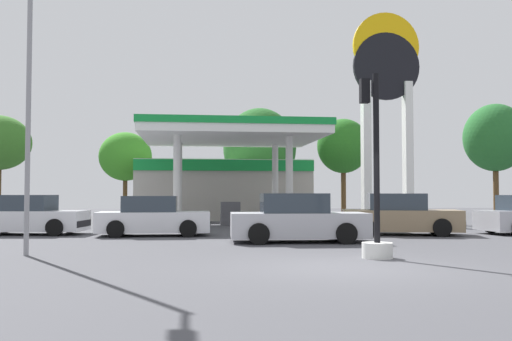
% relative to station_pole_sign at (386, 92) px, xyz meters
% --- Properties ---
extents(ground_plane, '(90.00, 90.00, 0.00)m').
position_rel_station_pole_sign_xyz_m(ground_plane, '(-6.83, -16.60, -6.70)').
color(ground_plane, '#47474C').
rests_on(ground_plane, ground).
extents(gas_station, '(9.80, 13.01, 4.66)m').
position_rel_station_pole_sign_xyz_m(gas_station, '(-8.08, 4.12, -4.50)').
color(gas_station, '#ADA89E').
rests_on(gas_station, ground).
extents(station_pole_sign, '(3.47, 0.56, 10.79)m').
position_rel_station_pole_sign_xyz_m(station_pole_sign, '(0.00, 0.00, 0.00)').
color(station_pole_sign, white).
rests_on(station_pole_sign, ground).
extents(car_0, '(4.26, 2.08, 1.50)m').
position_rel_station_pole_sign_xyz_m(car_0, '(-6.67, -10.59, -6.02)').
color(car_0, black).
rests_on(car_0, ground).
extents(car_1, '(3.95, 1.85, 1.41)m').
position_rel_station_pole_sign_xyz_m(car_1, '(-11.25, -7.46, -6.06)').
color(car_1, black).
rests_on(car_1, ground).
extents(car_2, '(4.20, 2.22, 1.44)m').
position_rel_station_pole_sign_xyz_m(car_2, '(-15.81, -6.30, -6.05)').
color(car_2, black).
rests_on(car_2, ground).
extents(car_3, '(4.46, 2.69, 1.49)m').
position_rel_station_pole_sign_xyz_m(car_3, '(-2.40, -7.97, -6.02)').
color(car_3, black).
rests_on(car_3, ground).
extents(traffic_signal_1, '(0.71, 0.71, 4.29)m').
position_rel_station_pole_sign_xyz_m(traffic_signal_1, '(-5.70, -15.07, -5.52)').
color(traffic_signal_1, silver).
rests_on(traffic_signal_1, ground).
extents(tree_1, '(3.30, 3.30, 5.37)m').
position_rel_station_pole_sign_xyz_m(tree_1, '(-14.03, 8.58, -2.88)').
color(tree_1, brown).
rests_on(tree_1, ground).
extents(tree_2, '(4.74, 4.74, 7.05)m').
position_rel_station_pole_sign_xyz_m(tree_2, '(-5.47, 8.64, -2.26)').
color(tree_2, brown).
rests_on(tree_2, ground).
extents(tree_3, '(3.42, 3.42, 6.41)m').
position_rel_station_pole_sign_xyz_m(tree_3, '(0.03, 8.37, -2.10)').
color(tree_3, brown).
rests_on(tree_3, ground).
extents(tree_4, '(4.17, 4.17, 7.54)m').
position_rel_station_pole_sign_xyz_m(tree_4, '(10.45, 8.08, -1.45)').
color(tree_4, brown).
rests_on(tree_4, ground).
extents(corner_streetlamp, '(0.24, 1.48, 7.91)m').
position_rel_station_pole_sign_xyz_m(corner_streetlamp, '(-13.87, -13.77, -2.02)').
color(corner_streetlamp, gray).
rests_on(corner_streetlamp, ground).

